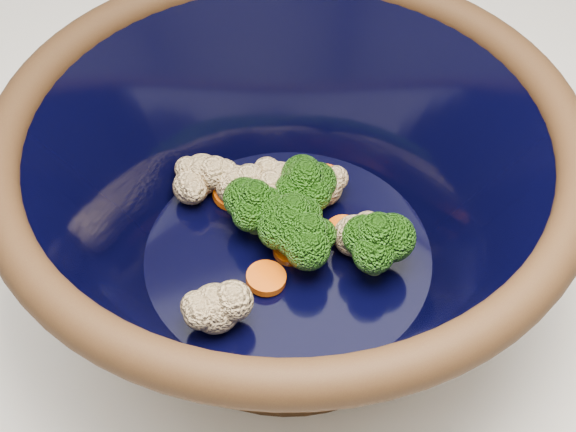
% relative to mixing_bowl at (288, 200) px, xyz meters
% --- Properties ---
extents(mixing_bowl, '(0.44, 0.44, 0.17)m').
position_rel_mixing_bowl_xyz_m(mixing_bowl, '(0.00, 0.00, 0.00)').
color(mixing_bowl, black).
rests_on(mixing_bowl, counter).
extents(vegetable_pile, '(0.16, 0.16, 0.06)m').
position_rel_mixing_bowl_xyz_m(vegetable_pile, '(0.01, 0.01, -0.03)').
color(vegetable_pile, '#608442').
rests_on(vegetable_pile, mixing_bowl).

